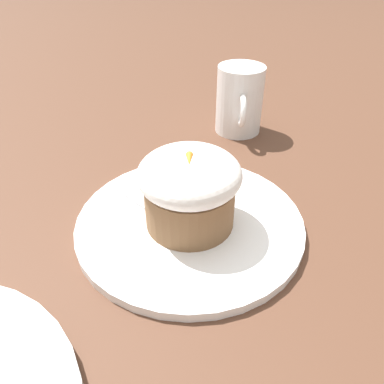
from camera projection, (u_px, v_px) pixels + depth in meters
ground_plane at (190, 226)px, 0.43m from camera, size 4.00×4.00×0.00m
dessert_plate at (190, 222)px, 0.43m from camera, size 0.26×0.26×0.01m
carrot_cake at (192, 188)px, 0.40m from camera, size 0.11×0.11×0.09m
spoon at (160, 215)px, 0.43m from camera, size 0.10×0.10×0.01m
coffee_cup at (240, 100)px, 0.60m from camera, size 0.10×0.07×0.11m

